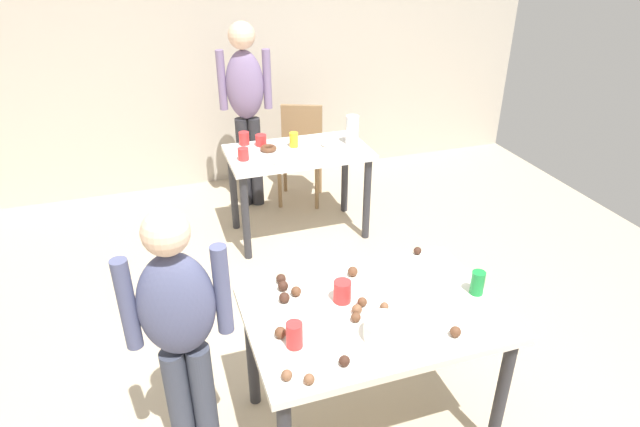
# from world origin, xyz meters

# --- Properties ---
(ground_plane) EXTENTS (6.40, 6.40, 0.00)m
(ground_plane) POSITION_xyz_m (0.00, 0.00, 0.00)
(ground_plane) COLOR tan
(wall_back) EXTENTS (6.40, 0.10, 2.60)m
(wall_back) POSITION_xyz_m (0.00, 3.20, 1.30)
(wall_back) COLOR #BCB2A3
(wall_back) RESTS_ON ground_plane
(dining_table_near) EXTENTS (1.19, 0.79, 0.75)m
(dining_table_near) POSITION_xyz_m (0.15, -0.17, 0.65)
(dining_table_near) COLOR silver
(dining_table_near) RESTS_ON ground_plane
(dining_table_far) EXTENTS (1.12, 0.62, 0.75)m
(dining_table_far) POSITION_xyz_m (0.38, 1.88, 0.63)
(dining_table_far) COLOR white
(dining_table_far) RESTS_ON ground_plane
(chair_far_table) EXTENTS (0.53, 0.53, 0.87)m
(chair_far_table) POSITION_xyz_m (0.59, 2.54, 0.50)
(chair_far_table) COLOR olive
(chair_far_table) RESTS_ON ground_plane
(person_girl_near) EXTENTS (0.45, 0.22, 1.40)m
(person_girl_near) POSITION_xyz_m (-0.73, -0.11, 0.83)
(person_girl_near) COLOR #383D4C
(person_girl_near) RESTS_ON ground_plane
(person_adult_far) EXTENTS (0.45, 0.27, 1.64)m
(person_adult_far) POSITION_xyz_m (0.11, 2.53, 1.00)
(person_adult_far) COLOR #28282D
(person_adult_far) RESTS_ON ground_plane
(mixing_bowl) EXTENTS (0.18, 0.18, 0.09)m
(mixing_bowl) POSITION_xyz_m (0.11, -0.35, 0.79)
(mixing_bowl) COLOR white
(mixing_bowl) RESTS_ON dining_table_near
(soda_can) EXTENTS (0.07, 0.07, 0.12)m
(soda_can) POSITION_xyz_m (0.67, -0.20, 0.81)
(soda_can) COLOR #198438
(soda_can) RESTS_ON dining_table_near
(fork_near) EXTENTS (0.17, 0.02, 0.01)m
(fork_near) POSITION_xyz_m (0.29, -0.29, 0.75)
(fork_near) COLOR silver
(fork_near) RESTS_ON dining_table_near
(cup_near_0) EXTENTS (0.07, 0.07, 0.12)m
(cup_near_0) POSITION_xyz_m (-0.27, -0.28, 0.81)
(cup_near_0) COLOR red
(cup_near_0) RESTS_ON dining_table_near
(cup_near_1) EXTENTS (0.08, 0.08, 0.11)m
(cup_near_1) POSITION_xyz_m (0.03, -0.05, 0.80)
(cup_near_1) COLOR red
(cup_near_1) RESTS_ON dining_table_near
(cake_ball_0) EXTENTS (0.05, 0.05, 0.05)m
(cake_ball_0) POSITION_xyz_m (-0.32, -0.21, 0.78)
(cake_ball_0) COLOR brown
(cake_ball_0) RESTS_ON dining_table_near
(cake_ball_1) EXTENTS (0.05, 0.05, 0.05)m
(cake_ball_1) POSITION_xyz_m (0.03, -0.21, 0.77)
(cake_ball_1) COLOR brown
(cake_ball_1) RESTS_ON dining_table_near
(cake_ball_2) EXTENTS (0.05, 0.05, 0.05)m
(cake_ball_2) POSITION_xyz_m (-0.11, -0.45, 0.77)
(cake_ball_2) COLOR #3D2319
(cake_ball_2) RESTS_ON dining_table_near
(cake_ball_3) EXTENTS (0.04, 0.04, 0.04)m
(cake_ball_3) POSITION_xyz_m (-0.28, -0.50, 0.77)
(cake_ball_3) COLOR brown
(cake_ball_3) RESTS_ON dining_table_near
(cake_ball_4) EXTENTS (0.05, 0.05, 0.05)m
(cake_ball_4) POSITION_xyz_m (-0.21, 0.18, 0.77)
(cake_ball_4) COLOR #3D2319
(cake_ball_4) RESTS_ON dining_table_near
(cake_ball_5) EXTENTS (0.04, 0.04, 0.04)m
(cake_ball_5) POSITION_xyz_m (0.56, 0.21, 0.77)
(cake_ball_5) COLOR #3D2319
(cake_ball_5) RESTS_ON dining_table_near
(cake_ball_6) EXTENTS (0.04, 0.04, 0.04)m
(cake_ball_6) POSITION_xyz_m (0.15, -0.22, 0.77)
(cake_ball_6) COLOR brown
(cake_ball_6) RESTS_ON dining_table_near
(cake_ball_7) EXTENTS (0.05, 0.05, 0.05)m
(cake_ball_7) POSITION_xyz_m (0.06, -0.16, 0.77)
(cake_ball_7) COLOR brown
(cake_ball_7) RESTS_ON dining_table_near
(cake_ball_8) EXTENTS (0.04, 0.04, 0.04)m
(cake_ball_8) POSITION_xyz_m (0.19, -0.18, 0.77)
(cake_ball_8) COLOR brown
(cake_ball_8) RESTS_ON dining_table_near
(cake_ball_9) EXTENTS (0.05, 0.05, 0.05)m
(cake_ball_9) POSITION_xyz_m (-0.22, 0.12, 0.78)
(cake_ball_9) COLOR #3D2319
(cake_ball_9) RESTS_ON dining_table_near
(cake_ball_10) EXTENTS (0.05, 0.05, 0.05)m
(cake_ball_10) POSITION_xyz_m (0.15, 0.13, 0.78)
(cake_ball_10) COLOR brown
(cake_ball_10) RESTS_ON dining_table_near
(cake_ball_11) EXTENTS (0.05, 0.05, 0.05)m
(cake_ball_11) POSITION_xyz_m (0.41, -0.44, 0.77)
(cake_ball_11) COLOR brown
(cake_ball_11) RESTS_ON dining_table_near
(cake_ball_12) EXTENTS (0.05, 0.05, 0.05)m
(cake_ball_12) POSITION_xyz_m (-0.36, -0.46, 0.77)
(cake_ball_12) COLOR brown
(cake_ball_12) RESTS_ON dining_table_near
(cake_ball_13) EXTENTS (0.05, 0.05, 0.05)m
(cake_ball_13) POSITION_xyz_m (-0.24, 0.03, 0.78)
(cake_ball_13) COLOR #3D2319
(cake_ball_13) RESTS_ON dining_table_near
(cake_ball_14) EXTENTS (0.05, 0.05, 0.05)m
(cake_ball_14) POSITION_xyz_m (-0.17, 0.06, 0.77)
(cake_ball_14) COLOR brown
(cake_ball_14) RESTS_ON dining_table_near
(cake_ball_15) EXTENTS (0.05, 0.05, 0.05)m
(cake_ball_15) POSITION_xyz_m (0.10, -0.12, 0.77)
(cake_ball_15) COLOR brown
(cake_ball_15) RESTS_ON dining_table_near
(pitcher_far) EXTENTS (0.11, 0.11, 0.23)m
(pitcher_far) POSITION_xyz_m (0.83, 1.88, 0.87)
(pitcher_far) COLOR white
(pitcher_far) RESTS_ON dining_table_far
(cup_far_0) EXTENTS (0.07, 0.07, 0.12)m
(cup_far_0) POSITION_xyz_m (0.37, 1.96, 0.81)
(cup_far_0) COLOR yellow
(cup_far_0) RESTS_ON dining_table_far
(cup_far_1) EXTENTS (0.08, 0.08, 0.09)m
(cup_far_1) POSITION_xyz_m (-0.07, 1.82, 0.80)
(cup_far_1) COLOR red
(cup_far_1) RESTS_ON dining_table_far
(cup_far_2) EXTENTS (0.09, 0.09, 0.09)m
(cup_far_2) POSITION_xyz_m (0.12, 2.06, 0.80)
(cup_far_2) COLOR red
(cup_far_2) RESTS_ON dining_table_far
(cup_far_3) EXTENTS (0.08, 0.08, 0.10)m
(cup_far_3) POSITION_xyz_m (0.00, 2.13, 0.80)
(cup_far_3) COLOR red
(cup_far_3) RESTS_ON dining_table_far
(donut_far_0) EXTENTS (0.11, 0.11, 0.03)m
(donut_far_0) POSITION_xyz_m (0.17, 1.67, 0.77)
(donut_far_0) COLOR white
(donut_far_0) RESTS_ON dining_table_far
(donut_far_1) EXTENTS (0.14, 0.14, 0.04)m
(donut_far_1) POSITION_xyz_m (0.65, 1.89, 0.77)
(donut_far_1) COLOR white
(donut_far_1) RESTS_ON dining_table_far
(donut_far_2) EXTENTS (0.13, 0.13, 0.04)m
(donut_far_2) POSITION_xyz_m (0.15, 1.94, 0.77)
(donut_far_2) COLOR brown
(donut_far_2) RESTS_ON dining_table_far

